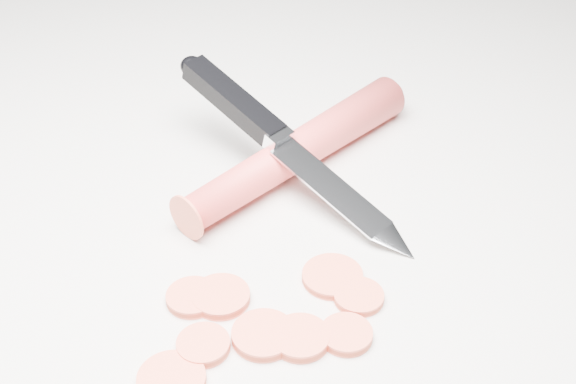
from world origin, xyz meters
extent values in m
plane|color=beige|center=(0.00, 0.00, 0.00)|extent=(2.40, 2.40, 0.00)
cylinder|color=red|center=(0.05, 0.10, 0.02)|extent=(0.21, 0.15, 0.03)
cylinder|color=#F4583D|center=(-0.07, -0.09, 0.00)|extent=(0.04, 0.04, 0.01)
cylinder|color=#F4583D|center=(-0.02, -0.07, 0.00)|extent=(0.04, 0.04, 0.01)
cylinder|color=#F4583D|center=(0.04, -0.03, 0.00)|extent=(0.04, 0.04, 0.01)
cylinder|color=#F4583D|center=(0.01, -0.07, 0.00)|extent=(0.04, 0.04, 0.01)
cylinder|color=#F4583D|center=(0.03, -0.08, 0.00)|extent=(0.03, 0.03, 0.01)
cylinder|color=#F4583D|center=(-0.05, -0.02, 0.00)|extent=(0.03, 0.03, 0.01)
cylinder|color=#F4583D|center=(0.05, -0.05, 0.00)|extent=(0.03, 0.03, 0.01)
cylinder|color=#F4583D|center=(-0.05, -0.07, 0.00)|extent=(0.03, 0.03, 0.01)
cylinder|color=#F4583D|center=(-0.03, -0.03, 0.00)|extent=(0.04, 0.04, 0.01)
camera|label=1|loc=(-0.08, -0.39, 0.37)|focal=50.00mm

